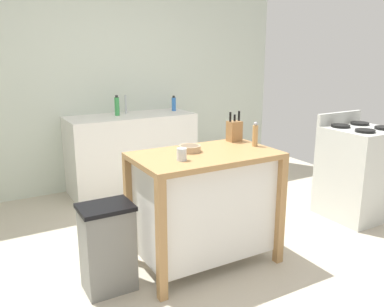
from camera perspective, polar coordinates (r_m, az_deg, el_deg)
The scene contains 13 objects.
ground_plane at distance 3.25m, azimuth -0.60°, elevation -15.97°, with size 6.06×6.06×0.00m, color #BCB29E.
wall_back at distance 4.95m, azimuth -13.85°, elevation 10.06°, with size 5.06×0.10×2.60m, color silver.
kitchen_island at distance 3.13m, azimuth 1.82°, elevation -6.93°, with size 1.08×0.64×0.90m.
knife_block at distance 3.40m, azimuth 6.01°, elevation 3.24°, with size 0.11×0.09×0.25m.
bowl_stoneware_deep at distance 3.04m, azimuth -0.33°, elevation 0.74°, with size 0.17×0.17×0.05m.
drinking_cup at distance 2.80m, azimuth -1.46°, elevation -0.12°, with size 0.07×0.07×0.09m.
pepper_grinder at distance 3.24m, azimuth 8.94°, elevation 2.64°, with size 0.04×0.04×0.20m.
trash_bin at distance 2.93m, azimuth -11.85°, elevation -12.87°, with size 0.36×0.28×0.63m.
sink_counter at distance 4.85m, azimuth -8.52°, elevation 0.13°, with size 1.47×0.60×0.91m.
sink_faucet at distance 4.88m, azimuth -9.37°, elevation 6.89°, with size 0.02×0.02×0.22m.
bottle_hand_soap at distance 4.74m, azimuth -10.57°, elevation 6.61°, with size 0.06×0.06×0.23m.
bottle_dish_soap at distance 5.04m, azimuth -2.59°, elevation 7.04°, with size 0.05×0.05×0.19m.
stove at distance 4.35m, azimuth 22.34°, elevation -2.43°, with size 0.60×0.60×1.03m.
Camera 1 is at (-1.36, -2.45, 1.65)m, focal length 37.68 mm.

